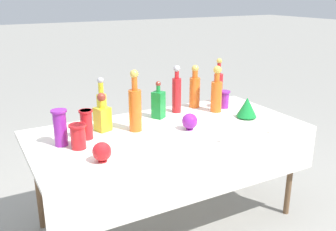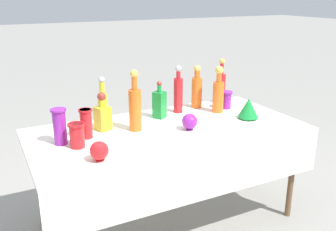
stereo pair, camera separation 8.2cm
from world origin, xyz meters
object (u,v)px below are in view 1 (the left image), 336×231
Objects in this scene: slender_vase_2 at (78,135)px; round_bowl_0 at (102,152)px; tall_bottle_1 at (102,104)px; tall_bottle_2 at (195,89)px; tall_bottle_5 at (135,107)px; slender_vase_0 at (86,124)px; cardboard_box_behind_left at (117,149)px; square_decanter_0 at (102,115)px; cardboard_box_behind_right at (157,142)px; tall_bottle_4 at (217,93)px; tall_bottle_0 at (177,92)px; slender_vase_3 at (60,127)px; square_decanter_1 at (158,104)px; slender_vase_1 at (224,99)px; round_bowl_1 at (190,121)px; fluted_vase_0 at (247,107)px; tall_bottle_3 at (218,85)px.

round_bowl_0 is (0.06, -0.26, -0.02)m from slender_vase_2.
tall_bottle_1 is 0.81m from tall_bottle_2.
tall_bottle_5 reaches higher than slender_vase_0.
tall_bottle_5 reaches higher than cardboard_box_behind_left.
slender_vase_0 is at bearing -145.89° from square_decanter_0.
cardboard_box_behind_right is (0.45, -0.03, -0.00)m from cardboard_box_behind_left.
tall_bottle_4 is at bearing -62.22° from cardboard_box_behind_left.
tall_bottle_4 is at bearing 9.81° from slender_vase_2.
slender_vase_3 is (-1.00, -0.25, -0.04)m from tall_bottle_0.
tall_bottle_0 is 1.32× the size of square_decanter_1.
slender_vase_0 is 1.26× the size of slender_vase_2.
tall_bottle_1 is 0.50m from slender_vase_3.
slender_vase_3 is at bearing 128.92° from slender_vase_2.
slender_vase_2 is 1.33× the size of round_bowl_0.
tall_bottle_0 reaches higher than slender_vase_1.
round_bowl_1 reaches higher than cardboard_box_behind_left.
tall_bottle_4 is 0.50m from round_bowl_1.
square_decanter_1 reaches higher than fluted_vase_0.
round_bowl_1 is (0.34, -0.17, -0.11)m from tall_bottle_5.
slender_vase_1 is at bearing -78.29° from cardboard_box_behind_right.
cardboard_box_behind_right is (0.70, 1.03, -0.78)m from tall_bottle_5.
square_decanter_1 is (0.41, -0.14, -0.02)m from tall_bottle_1.
cardboard_box_behind_left is (-0.10, 1.23, -0.66)m from round_bowl_1.
slender_vase_0 is (-1.29, -0.30, -0.05)m from tall_bottle_3.
round_bowl_0 is 0.23× the size of cardboard_box_behind_right.
tall_bottle_3 reaches higher than tall_bottle_2.
slender_vase_3 is (-0.08, 0.10, 0.04)m from slender_vase_2.
square_decanter_1 is 0.85m from round_bowl_0.
cardboard_box_behind_right is at bearing -3.98° from cardboard_box_behind_left.
tall_bottle_4 is 3.18× the size of round_bowl_0.
tall_bottle_3 is (0.47, 0.08, -0.01)m from tall_bottle_0.
tall_bottle_1 is 0.95× the size of tall_bottle_2.
tall_bottle_4 is at bearing 31.96° from round_bowl_1.
tall_bottle_0 is 0.68m from square_decanter_0.
tall_bottle_1 is at bearing 71.52° from square_decanter_0.
tall_bottle_5 is at bearing -161.78° from tall_bottle_3.
slender_vase_0 is 1.23m from fluted_vase_0.
slender_vase_0 is at bearing -165.85° from square_decanter_1.
tall_bottle_3 is at bearing 9.46° from tall_bottle_0.
round_bowl_1 is (0.69, -0.18, -0.04)m from slender_vase_0.
square_decanter_1 is 1.24× the size of slender_vase_3.
cardboard_box_behind_left is at bearing 59.57° from slender_vase_2.
slender_vase_2 is 0.67× the size of slender_vase_3.
tall_bottle_0 is 0.57m from fluted_vase_0.
slender_vase_0 is at bearing 85.30° from round_bowl_0.
cardboard_box_behind_right is at bearing 63.69° from square_decanter_1.
slender_vase_2 is 0.31× the size of cardboard_box_behind_right.
slender_vase_1 is (0.41, -0.09, -0.09)m from tall_bottle_0.
square_decanter_0 is 1.16× the size of slender_vase_3.
tall_bottle_1 is 0.34m from tall_bottle_5.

